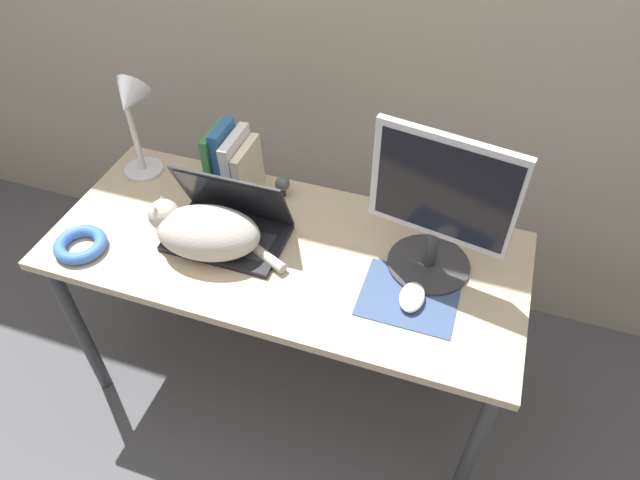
% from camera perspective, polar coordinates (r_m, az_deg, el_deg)
% --- Properties ---
extents(ground_plane, '(12.00, 12.00, 0.00)m').
position_cam_1_polar(ground_plane, '(2.13, -5.90, -20.02)').
color(ground_plane, '#4C4C51').
extents(desk, '(1.42, 0.62, 0.70)m').
position_cam_1_polar(desk, '(1.76, -3.47, -2.50)').
color(desk, tan).
rests_on(desk, ground_plane).
extents(laptop, '(0.35, 0.23, 0.22)m').
position_cam_1_polar(laptop, '(1.73, -9.10, 1.50)').
color(laptop, black).
rests_on(laptop, desk).
extents(cat, '(0.43, 0.24, 0.15)m').
position_cam_1_polar(cat, '(1.68, -11.44, 0.86)').
color(cat, '#B2ADA3').
rests_on(cat, desk).
extents(external_monitor, '(0.39, 0.24, 0.45)m').
position_cam_1_polar(external_monitor, '(1.52, 11.88, 3.29)').
color(external_monitor, '#333338').
rests_on(external_monitor, desk).
extents(mousepad, '(0.26, 0.22, 0.00)m').
position_cam_1_polar(mousepad, '(1.59, 8.88, -5.65)').
color(mousepad, '#384C75').
rests_on(mousepad, desk).
extents(computer_mouse, '(0.07, 0.11, 0.03)m').
position_cam_1_polar(computer_mouse, '(1.57, 9.19, -5.65)').
color(computer_mouse, silver).
rests_on(computer_mouse, mousepad).
extents(book_row, '(0.14, 0.17, 0.24)m').
position_cam_1_polar(book_row, '(1.85, -8.70, 7.51)').
color(book_row, '#387A42').
rests_on(book_row, desk).
extents(desk_lamp, '(0.17, 0.17, 0.39)m').
position_cam_1_polar(desk_lamp, '(1.89, -18.28, 11.88)').
color(desk_lamp, silver).
rests_on(desk_lamp, desk).
extents(cable_coil, '(0.16, 0.16, 0.04)m').
position_cam_1_polar(cable_coil, '(1.83, -22.84, -0.43)').
color(cable_coil, blue).
rests_on(cable_coil, desk).
extents(webcam, '(0.05, 0.05, 0.07)m').
position_cam_1_polar(webcam, '(1.85, -3.78, 5.57)').
color(webcam, '#232328').
rests_on(webcam, desk).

